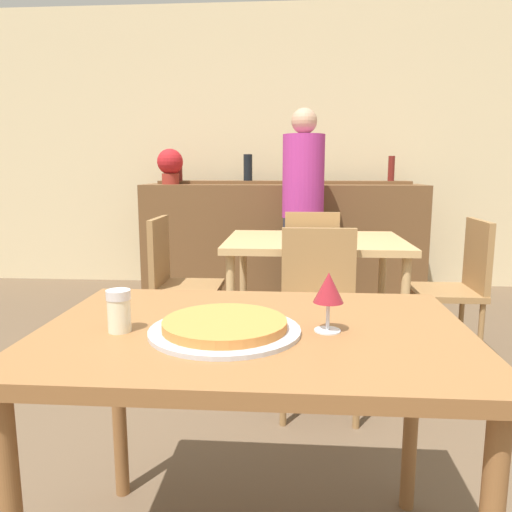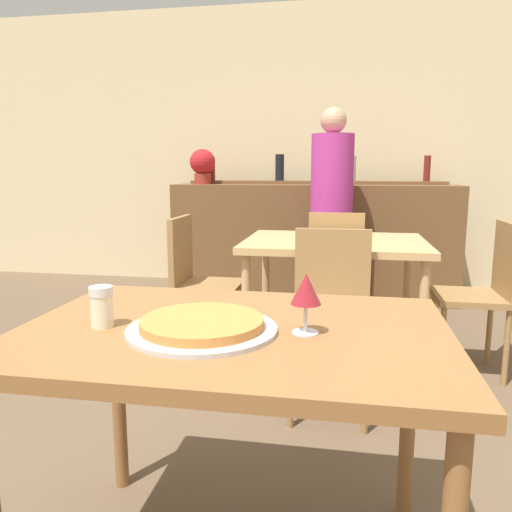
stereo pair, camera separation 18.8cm
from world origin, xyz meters
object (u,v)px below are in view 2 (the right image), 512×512
at_px(person_standing, 331,205).
at_px(potted_plant, 203,164).
at_px(chair_far_side_back, 336,263).
at_px(chair_far_side_front, 331,306).
at_px(pizza_tray, 202,326).
at_px(cheese_shaker, 102,306).
at_px(chair_far_side_left, 197,275).
at_px(wine_glass, 306,291).
at_px(chair_far_side_right, 485,286).

bearing_deg(person_standing, potted_plant, 156.69).
relative_size(chair_far_side_back, person_standing, 0.54).
bearing_deg(person_standing, chair_far_side_front, -88.11).
height_order(chair_far_side_front, person_standing, person_standing).
bearing_deg(pizza_tray, chair_far_side_back, 82.55).
bearing_deg(cheese_shaker, chair_far_side_left, 98.82).
bearing_deg(wine_glass, chair_far_side_front, 88.05).
bearing_deg(chair_far_side_left, cheese_shaker, -171.18).
distance_m(chair_far_side_back, person_standing, 0.65).
relative_size(pizza_tray, cheese_shaker, 3.55).
bearing_deg(wine_glass, chair_far_side_back, 89.03).
height_order(chair_far_side_front, chair_far_side_left, same).
bearing_deg(chair_far_side_back, person_standing, -83.94).
relative_size(pizza_tray, wine_glass, 2.50).
bearing_deg(chair_far_side_left, person_standing, -36.10).
relative_size(chair_far_side_left, wine_glass, 5.63).
distance_m(chair_far_side_back, pizza_tray, 2.39).
height_order(chair_far_side_back, chair_far_side_left, same).
relative_size(pizza_tray, person_standing, 0.24).
xyz_separation_m(cheese_shaker, potted_plant, (-0.70, 3.42, 0.41)).
relative_size(cheese_shaker, person_standing, 0.07).
height_order(chair_far_side_left, cheese_shaker, chair_far_side_left).
distance_m(cheese_shaker, potted_plant, 3.51).
height_order(chair_far_side_back, wine_glass, wine_glass).
bearing_deg(pizza_tray, chair_far_side_left, 107.37).
distance_m(chair_far_side_right, potted_plant, 2.79).
bearing_deg(potted_plant, chair_far_side_right, -37.30).
relative_size(chair_far_side_front, person_standing, 0.54).
bearing_deg(person_standing, chair_far_side_back, -83.94).
xyz_separation_m(chair_far_side_front, chair_far_side_left, (-0.86, 0.58, 0.00)).
xyz_separation_m(chair_far_side_left, chair_far_side_right, (1.73, 0.00, 0.00)).
bearing_deg(chair_far_side_front, cheese_shaker, -116.06).
distance_m(chair_far_side_front, potted_plant, 2.66).
distance_m(chair_far_side_left, pizza_tray, 1.88).
relative_size(chair_far_side_back, cheese_shaker, 7.99).
height_order(cheese_shaker, potted_plant, potted_plant).
height_order(chair_far_side_back, chair_far_side_right, same).
xyz_separation_m(chair_far_side_back, person_standing, (-0.06, 0.53, 0.38)).
bearing_deg(person_standing, chair_far_side_right, -50.31).
xyz_separation_m(pizza_tray, person_standing, (0.25, 2.88, 0.12)).
bearing_deg(chair_far_side_front, person_standing, 91.89).
bearing_deg(pizza_tray, wine_glass, 7.37).
bearing_deg(pizza_tray, person_standing, 84.99).
bearing_deg(chair_far_side_right, chair_far_side_back, -123.98).
relative_size(person_standing, potted_plant, 5.10).
height_order(chair_far_side_front, potted_plant, potted_plant).
bearing_deg(pizza_tray, chair_far_side_front, 75.51).
xyz_separation_m(chair_far_side_back, wine_glass, (-0.04, -2.32, 0.36)).
bearing_deg(chair_far_side_left, chair_far_side_front, -123.98).
distance_m(cheese_shaker, person_standing, 2.94).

